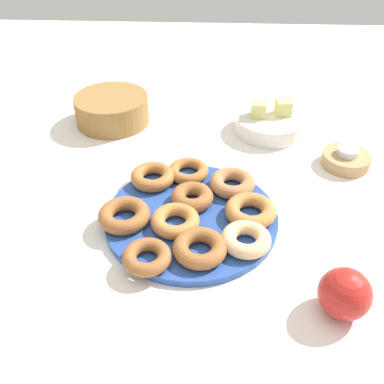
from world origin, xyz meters
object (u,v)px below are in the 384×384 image
object	(u,v)px
donut_3	(193,197)
donut_8	(147,257)
donut_plate	(191,217)
donut_7	(153,177)
donut_0	(246,239)
donut_4	(124,215)
melon_chunk_left	(259,109)
donut_6	(232,183)
candle_holder	(346,160)
donut_2	(250,209)
melon_chunk_right	(283,107)
fruit_bowl	(270,124)
basket	(112,109)
donut_5	(200,248)
donut_9	(175,221)
apple	(345,294)
donut_1	(188,171)
tealight	(348,151)

from	to	relation	value
donut_3	donut_8	world-z (taller)	donut_3
donut_plate	donut_7	distance (m)	0.13
donut_0	donut_3	world-z (taller)	donut_3
donut_4	melon_chunk_left	bearing A→B (deg)	53.75
donut_0	donut_6	distance (m)	0.16
donut_3	candle_holder	xyz separation A→B (m)	(0.33, 0.17, -0.01)
donut_2	donut_3	world-z (taller)	same
donut_3	melon_chunk_right	world-z (taller)	melon_chunk_right
candle_holder	fruit_bowl	xyz separation A→B (m)	(-0.16, 0.14, 0.01)
donut_3	basket	size ratio (longest dim) A/B	0.44
donut_6	melon_chunk_left	size ratio (longest dim) A/B	2.52
donut_0	melon_chunk_right	xyz separation A→B (m)	(0.11, 0.43, 0.03)
candle_holder	donut_5	bearing A→B (deg)	-136.15
donut_0	donut_9	size ratio (longest dim) A/B	0.98
apple	donut_plate	bearing A→B (deg)	140.60
melon_chunk_left	donut_7	bearing A→B (deg)	-133.46
donut_2	melon_chunk_left	world-z (taller)	melon_chunk_left
melon_chunk_right	donut_9	bearing A→B (deg)	-121.10
donut_9	donut_6	bearing A→B (deg)	48.01
candle_holder	melon_chunk_right	distance (m)	0.20
donut_1	donut_6	size ratio (longest dim) A/B	0.93
donut_9	fruit_bowl	world-z (taller)	fruit_bowl
donut_1	donut_7	world-z (taller)	donut_7
donut_5	donut_8	world-z (taller)	donut_5
donut_plate	donut_6	size ratio (longest dim) A/B	3.56
donut_4	candle_holder	distance (m)	0.51
tealight	donut_9	bearing A→B (deg)	-146.93
donut_5	basket	xyz separation A→B (m)	(-0.24, 0.47, 0.01)
donut_9	donut_7	bearing A→B (deg)	113.39
donut_9	tealight	size ratio (longest dim) A/B	1.88
donut_2	melon_chunk_right	world-z (taller)	melon_chunk_right
donut_5	melon_chunk_right	world-z (taller)	melon_chunk_right
donut_9	tealight	xyz separation A→B (m)	(0.36, 0.23, 0.01)
donut_9	basket	distance (m)	0.45
donut_plate	melon_chunk_left	xyz separation A→B (m)	(0.15, 0.34, 0.05)
donut_9	basket	size ratio (longest dim) A/B	0.48
donut_1	donut_plate	bearing A→B (deg)	-84.28
donut_2	donut_5	world-z (taller)	same
donut_3	donut_7	distance (m)	0.11
melon_chunk_left	donut_4	bearing A→B (deg)	-126.25
melon_chunk_left	donut_3	bearing A→B (deg)	-115.26
donut_6	melon_chunk_right	size ratio (longest dim) A/B	2.52
donut_3	apple	distance (m)	0.33
donut_0	melon_chunk_left	bearing A→B (deg)	83.33
donut_1	melon_chunk_left	distance (m)	0.27
donut_0	donut_8	bearing A→B (deg)	-163.81
donut_2	melon_chunk_right	size ratio (longest dim) A/B	2.63
donut_1	fruit_bowl	bearing A→B (deg)	48.99
tealight	apple	bearing A→B (deg)	-103.77
donut_7	donut_1	bearing A→B (deg)	19.72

